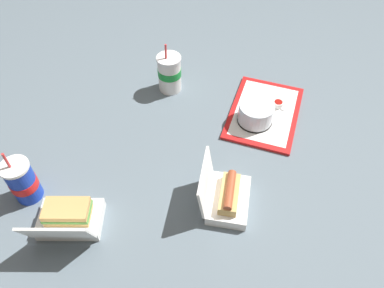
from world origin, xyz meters
TOP-DOWN VIEW (x-y plane):
  - ground_plane at (0.00, 0.00)m, footprint 3.20×3.20m
  - food_tray at (-0.27, 0.18)m, footprint 0.41×0.32m
  - cake_container at (-0.20, 0.16)m, footprint 0.14×0.14m
  - ketchup_cup at (-0.32, 0.22)m, footprint 0.04×0.04m
  - napkin_stack at (-0.32, 0.13)m, footprint 0.11×0.11m
  - plastic_fork at (-0.36, 0.24)m, footprint 0.11×0.02m
  - clamshell_hotdog_corner at (0.18, 0.22)m, footprint 0.22×0.20m
  - clamshell_sandwich_front at (0.48, -0.18)m, footprint 0.25×0.25m
  - soda_cup_left at (0.45, -0.37)m, footprint 0.09×0.09m
  - soda_cup_right at (-0.22, -0.22)m, footprint 0.10×0.10m

SIDE VIEW (x-z plane):
  - ground_plane at x=0.00m, z-range 0.00..0.00m
  - food_tray at x=-0.27m, z-range 0.00..0.01m
  - napkin_stack at x=-0.32m, z-range 0.01..0.02m
  - plastic_fork at x=-0.36m, z-range 0.01..0.02m
  - ketchup_cup at x=-0.32m, z-range 0.01..0.04m
  - clamshell_hotdog_corner at x=0.18m, z-range -0.04..0.12m
  - clamshell_sandwich_front at x=0.48m, z-range -0.04..0.13m
  - cake_container at x=-0.20m, z-range 0.01..0.09m
  - soda_cup_left at x=0.45m, z-range -0.03..0.19m
  - soda_cup_right at x=-0.22m, z-range -0.03..0.19m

